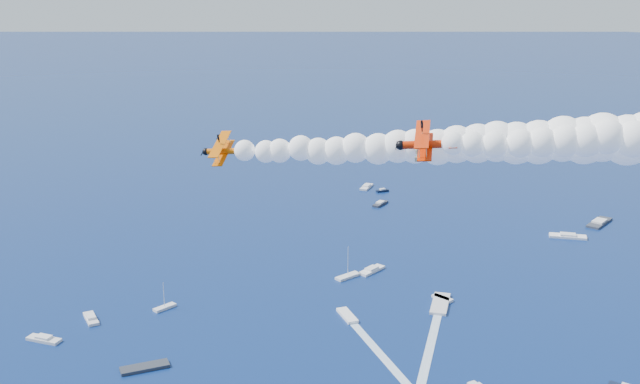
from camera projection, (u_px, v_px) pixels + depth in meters
The scene contains 5 objects.
biplane_lead at pixel (427, 144), 94.47m from camera, with size 7.52×8.44×5.08m, color red, non-canonical shape.
biplane_trail at pixel (225, 151), 106.49m from camera, with size 6.30×7.06×4.25m, color #D65D04, non-canonical shape.
smoke_trail_trail at pixel (446, 145), 100.07m from camera, with size 56.27×29.61×11.33m, color white, non-canonical shape.
spectator_boats at pixel (564, 309), 190.77m from camera, with size 221.58×168.55×0.70m.
boat_wakes at pixel (485, 380), 158.89m from camera, with size 80.92×38.62×0.04m.
Camera 1 is at (58.87, -57.24, 82.33)m, focal length 43.15 mm.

